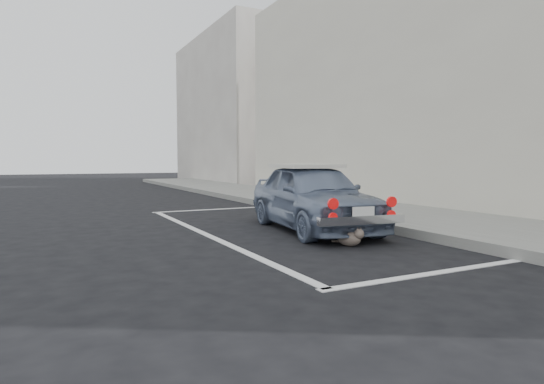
{
  "coord_description": "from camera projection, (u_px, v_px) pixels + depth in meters",
  "views": [
    {
      "loc": [
        -3.23,
        -3.95,
        1.2
      ],
      "look_at": [
        -0.33,
        1.76,
        0.75
      ],
      "focal_mm": 30.0,
      "sensor_mm": 36.0,
      "label": 1
    }
  ],
  "objects": [
    {
      "name": "ground",
      "position": [
        370.0,
        268.0,
        5.05
      ],
      "size": [
        80.0,
        80.0,
        0.0
      ],
      "primitive_type": "plane",
      "color": "black",
      "rests_on": "ground"
    },
    {
      "name": "sidewalk",
      "position": [
        439.0,
        222.0,
        8.27
      ],
      "size": [
        2.8,
        40.0,
        0.15
      ],
      "primitive_type": "cube",
      "color": "slate",
      "rests_on": "ground"
    },
    {
      "name": "shop_building",
      "position": [
        471.0,
        68.0,
        11.22
      ],
      "size": [
        3.5,
        18.0,
        7.0
      ],
      "color": "beige",
      "rests_on": "ground"
    },
    {
      "name": "building_far",
      "position": [
        231.0,
        110.0,
        25.43
      ],
      "size": [
        3.5,
        10.0,
        8.0
      ],
      "primitive_type": "cube",
      "color": "#AEA59D",
      "rests_on": "ground"
    },
    {
      "name": "pline_rear",
      "position": [
        438.0,
        273.0,
        4.83
      ],
      "size": [
        3.0,
        0.12,
        0.01
      ],
      "primitive_type": "cube",
      "color": "silver",
      "rests_on": "ground"
    },
    {
      "name": "pline_front",
      "position": [
        215.0,
        209.0,
        11.06
      ],
      "size": [
        3.0,
        0.12,
        0.01
      ],
      "primitive_type": "cube",
      "color": "silver",
      "rests_on": "ground"
    },
    {
      "name": "pline_side",
      "position": [
        206.0,
        234.0,
        7.31
      ],
      "size": [
        0.12,
        7.0,
        0.01
      ],
      "primitive_type": "cube",
      "color": "silver",
      "rests_on": "ground"
    },
    {
      "name": "retro_coupe",
      "position": [
        313.0,
        196.0,
        7.79
      ],
      "size": [
        1.84,
        3.58,
        1.16
      ],
      "rotation": [
        0.0,
        0.0,
        -0.14
      ],
      "color": "slate",
      "rests_on": "ground"
    },
    {
      "name": "cat",
      "position": [
        350.0,
        237.0,
        6.33
      ],
      "size": [
        0.35,
        0.51,
        0.28
      ],
      "rotation": [
        0.0,
        0.0,
        0.36
      ],
      "color": "#7A6C5D",
      "rests_on": "ground"
    }
  ]
}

